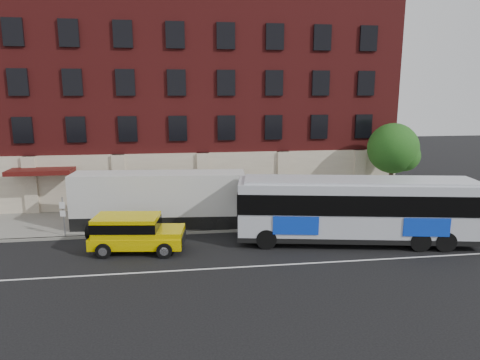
{
  "coord_description": "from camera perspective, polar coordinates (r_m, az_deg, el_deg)",
  "views": [
    {
      "loc": [
        -1.55,
        -19.01,
        8.44
      ],
      "look_at": [
        1.86,
        5.5,
        3.37
      ],
      "focal_mm": 31.85,
      "sensor_mm": 36.0,
      "label": 1
    }
  ],
  "objects": [
    {
      "name": "building",
      "position": [
        35.97,
        -5.55,
        10.17
      ],
      "size": [
        30.0,
        12.1,
        15.0
      ],
      "color": "maroon",
      "rests_on": "sidewalk"
    },
    {
      "name": "yellow_suv",
      "position": [
        23.77,
        -14.12,
        -6.66
      ],
      "size": [
        5.33,
        2.77,
        1.99
      ],
      "color": "#D6BA00",
      "rests_on": "ground"
    },
    {
      "name": "sign_pole",
      "position": [
        27.02,
        -22.59,
        -4.32
      ],
      "size": [
        0.3,
        0.2,
        2.5
      ],
      "color": "slate",
      "rests_on": "ground"
    },
    {
      "name": "ground",
      "position": [
        20.85,
        -3.05,
        -12.3
      ],
      "size": [
        120.0,
        120.0,
        0.0
      ],
      "primitive_type": "plane",
      "color": "black",
      "rests_on": "ground"
    },
    {
      "name": "shipping_container",
      "position": [
        27.35,
        -10.72,
        -2.75
      ],
      "size": [
        10.84,
        3.09,
        3.56
      ],
      "color": "black",
      "rests_on": "ground"
    },
    {
      "name": "lane_line",
      "position": [
        21.31,
        -3.17,
        -11.75
      ],
      "size": [
        60.0,
        0.12,
        0.01
      ],
      "primitive_type": "cube",
      "color": "silver",
      "rests_on": "ground"
    },
    {
      "name": "kerb",
      "position": [
        26.42,
        -4.18,
        -6.91
      ],
      "size": [
        60.0,
        0.25,
        0.15
      ],
      "primitive_type": "cube",
      "color": "gray",
      "rests_on": "ground"
    },
    {
      "name": "street_tree",
      "position": [
        32.5,
        19.87,
        3.77
      ],
      "size": [
        3.6,
        3.6,
        6.2
      ],
      "color": "#36291B",
      "rests_on": "sidewalk"
    },
    {
      "name": "city_bus",
      "position": [
        25.05,
        15.5,
        -3.62
      ],
      "size": [
        13.86,
        5.31,
        3.72
      ],
      "color": "#B7BBC3",
      "rests_on": "ground"
    },
    {
      "name": "sidewalk",
      "position": [
        29.27,
        -4.57,
        -5.06
      ],
      "size": [
        60.0,
        6.0,
        0.15
      ],
      "primitive_type": "cube",
      "color": "gray",
      "rests_on": "ground"
    }
  ]
}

